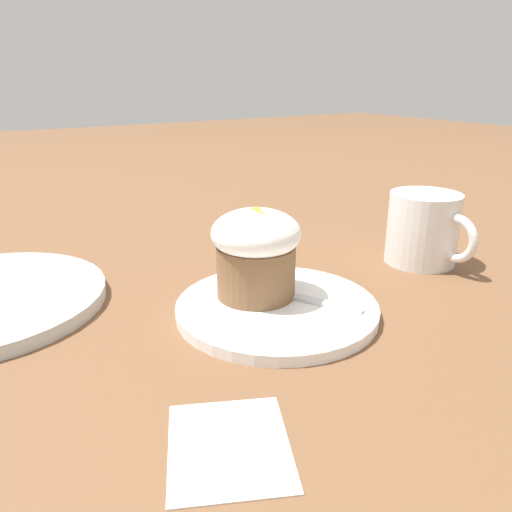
# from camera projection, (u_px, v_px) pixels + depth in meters

# --- Properties ---
(ground_plane) EXTENTS (4.00, 4.00, 0.00)m
(ground_plane) POSITION_uv_depth(u_px,v_px,m) (277.00, 313.00, 0.50)
(ground_plane) COLOR brown
(dessert_plate) EXTENTS (0.20, 0.20, 0.01)m
(dessert_plate) POSITION_uv_depth(u_px,v_px,m) (277.00, 308.00, 0.50)
(dessert_plate) COLOR white
(dessert_plate) RESTS_ON ground_plane
(carrot_cake) EXTENTS (0.09, 0.09, 0.09)m
(carrot_cake) POSITION_uv_depth(u_px,v_px,m) (256.00, 251.00, 0.50)
(carrot_cake) COLOR brown
(carrot_cake) RESTS_ON dessert_plate
(spoon) EXTENTS (0.12, 0.08, 0.01)m
(spoon) POSITION_uv_depth(u_px,v_px,m) (281.00, 293.00, 0.52)
(spoon) COLOR silver
(spoon) RESTS_ON dessert_plate
(coffee_cup) EXTENTS (0.12, 0.09, 0.09)m
(coffee_cup) POSITION_uv_depth(u_px,v_px,m) (424.00, 229.00, 0.63)
(coffee_cup) COLOR white
(coffee_cup) RESTS_ON ground_plane
(paper_napkin) EXTENTS (0.12, 0.11, 0.00)m
(paper_napkin) POSITION_uv_depth(u_px,v_px,m) (229.00, 445.00, 0.32)
(paper_napkin) COLOR white
(paper_napkin) RESTS_ON ground_plane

